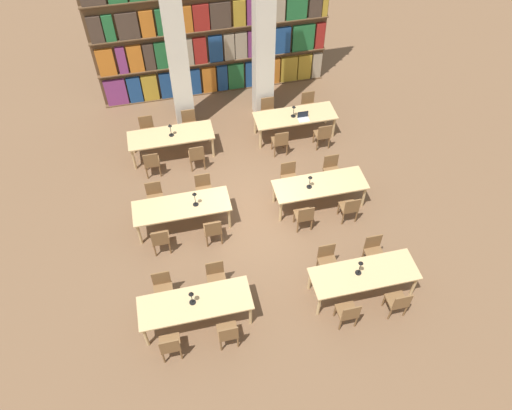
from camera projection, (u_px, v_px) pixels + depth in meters
name	position (u px, v px, depth m)	size (l,w,h in m)	color
ground_plane	(254.00, 214.00, 12.98)	(40.00, 40.00, 0.00)	brown
bookshelf_bank	(212.00, 16.00, 14.54)	(7.21, 0.35, 5.50)	brown
pillar_left	(175.00, 35.00, 13.12)	(0.55, 0.55, 6.00)	silver
pillar_center	(264.00, 24.00, 13.48)	(0.55, 0.55, 6.00)	silver
reading_table_0	(195.00, 304.00, 10.48)	(2.39, 0.83, 0.75)	tan
chair_0	(170.00, 345.00, 10.08)	(0.42, 0.40, 0.88)	brown
chair_1	(163.00, 287.00, 10.98)	(0.42, 0.40, 0.88)	brown
chair_2	(228.00, 333.00, 10.26)	(0.42, 0.40, 0.88)	brown
chair_3	(216.00, 277.00, 11.15)	(0.42, 0.40, 0.88)	brown
desk_lamp_0	(191.00, 296.00, 10.22)	(0.14, 0.14, 0.40)	black
reading_table_1	(364.00, 275.00, 10.96)	(2.39, 0.83, 0.75)	tan
chair_4	(348.00, 313.00, 10.57)	(0.42, 0.40, 0.88)	brown
chair_5	(327.00, 260.00, 11.46)	(0.42, 0.40, 0.88)	brown
chair_6	(398.00, 302.00, 10.74)	(0.42, 0.40, 0.88)	brown
chair_7	(374.00, 250.00, 11.63)	(0.42, 0.40, 0.88)	brown
desk_lamp_1	(360.00, 265.00, 10.68)	(0.14, 0.14, 0.44)	black
reading_table_2	(182.00, 208.00, 12.24)	(2.39, 0.83, 0.75)	tan
chair_8	(161.00, 239.00, 11.85)	(0.42, 0.40, 0.88)	brown
chair_9	(155.00, 197.00, 12.75)	(0.42, 0.40, 0.88)	brown
chair_10	(213.00, 230.00, 12.04)	(0.42, 0.40, 0.88)	brown
chair_11	(204.00, 188.00, 12.93)	(0.42, 0.40, 0.88)	brown
desk_lamp_2	(195.00, 197.00, 11.99)	(0.14, 0.14, 0.44)	black
reading_table_3	(320.00, 186.00, 12.72)	(2.39, 0.83, 0.75)	tan
chair_12	(304.00, 216.00, 12.33)	(0.42, 0.40, 0.88)	brown
chair_13	(289.00, 176.00, 13.22)	(0.42, 0.40, 0.88)	brown
chair_14	(350.00, 208.00, 12.50)	(0.42, 0.40, 0.88)	brown
chair_15	(332.00, 169.00, 13.40)	(0.42, 0.40, 0.88)	brown
desk_lamp_3	(310.00, 180.00, 12.39)	(0.14, 0.14, 0.41)	black
reading_table_4	(171.00, 137.00, 13.97)	(2.39, 0.83, 0.75)	tan
chair_16	(152.00, 162.00, 13.57)	(0.42, 0.40, 0.88)	brown
chair_17	(147.00, 130.00, 14.47)	(0.42, 0.40, 0.88)	brown
chair_18	(197.00, 155.00, 13.75)	(0.42, 0.40, 0.88)	brown
chair_19	(190.00, 123.00, 14.65)	(0.42, 0.40, 0.88)	brown
desk_lamp_4	(170.00, 128.00, 13.70)	(0.14, 0.14, 0.40)	black
reading_table_5	(295.00, 117.00, 14.53)	(2.39, 0.83, 0.75)	tan
chair_20	(280.00, 141.00, 14.14)	(0.42, 0.40, 0.88)	brown
chair_21	(268.00, 111.00, 15.04)	(0.42, 0.40, 0.88)	brown
chair_22	(323.00, 135.00, 14.33)	(0.42, 0.40, 0.88)	brown
chair_23	(309.00, 105.00, 15.22)	(0.42, 0.40, 0.88)	brown
desk_lamp_5	(294.00, 109.00, 14.25)	(0.14, 0.14, 0.39)	black
laptop	(303.00, 118.00, 14.33)	(0.32, 0.22, 0.21)	silver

